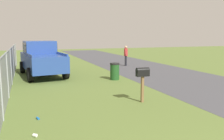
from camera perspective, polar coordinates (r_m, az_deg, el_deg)
mailbox at (r=8.37m, az=7.60°, el=-1.16°), size 0.23×0.49×1.29m
pickup_truck at (r=14.63m, az=-17.12°, el=3.00°), size 5.17×2.63×2.09m
trash_bin at (r=12.69m, az=0.67°, el=-0.32°), size 0.52×0.52×0.93m
pedestrian at (r=18.53m, az=3.45°, el=3.92°), size 0.41×0.41×1.62m
fence_section at (r=11.04m, az=-24.18°, el=0.20°), size 18.36×0.07×1.79m
litter_cup_midfield_b at (r=6.06m, az=-18.55°, el=-15.10°), size 0.13×0.13×0.08m
litter_can_midfield_a at (r=7.19m, az=-17.92°, el=-11.32°), size 0.13×0.10×0.07m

